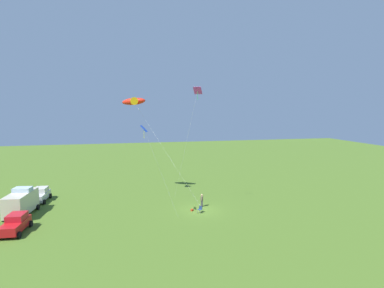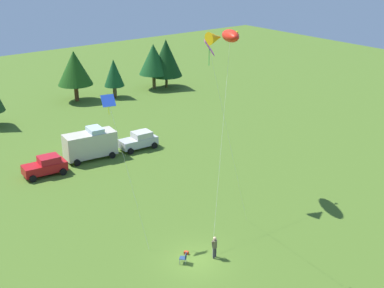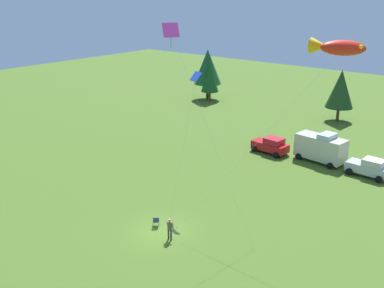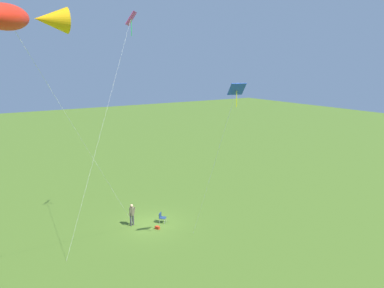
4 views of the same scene
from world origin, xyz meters
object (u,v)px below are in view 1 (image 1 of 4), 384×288
Objects in this scene: person_kite_flyer at (202,199)px; car_red_sedan at (16,224)px; folding_chair at (200,209)px; kite_diamond_blue at (145,131)px; kite_diamond_rainbow at (197,95)px; kite_large_fish at (134,101)px; van_camper_beige at (21,202)px; backpack_on_grass at (192,210)px; car_silver_compact at (40,195)px.

car_red_sedan is at bearing -3.76° from person_kite_flyer.
folding_chair is 20.75m from car_red_sedan.
kite_diamond_blue is 0.71× the size of kite_diamond_rainbow.
kite_large_fish reaches higher than folding_chair.
van_camper_beige is 0.38× the size of kite_large_fish.
backpack_on_grass is at bearing -78.36° from car_red_sedan.
car_red_sedan is 11.12m from car_silver_compact.
van_camper_beige reaches higher than folding_chair.
kite_large_fish is at bearing -42.89° from car_red_sedan.
person_kite_flyer is at bearing -152.02° from folding_chair.
backpack_on_grass is 0.07× the size of car_red_sedan.
kite_diamond_blue is (-1.58, 6.87, 10.07)m from folding_chair.
car_silver_compact is at bearing -0.79° from van_camper_beige.
van_camper_beige is 1.31× the size of car_silver_compact.
van_camper_beige reaches higher than car_silver_compact.
folding_chair is 0.15× the size of van_camper_beige.
person_kite_flyer is at bearing -75.34° from car_red_sedan.
backpack_on_grass is at bearing -144.51° from kite_large_fish.
person_kite_flyer is at bearing -87.92° from van_camper_beige.
person_kite_flyer is at bearing -105.95° from car_silver_compact.
car_red_sedan reaches higher than person_kite_flyer.
kite_diamond_rainbow is (-1.83, -21.85, 13.25)m from van_camper_beige.
person_kite_flyer is 0.12× the size of kite_large_fish.
person_kite_flyer is 21.80m from car_red_sedan.
car_silver_compact is at bearing -32.29° from person_kite_flyer.
kite_diamond_blue reaches higher than car_silver_compact.
person_kite_flyer is 0.41× the size of car_silver_compact.
van_camper_beige is at bearing 81.35° from backpack_on_grass.
van_camper_beige is 5.67m from car_silver_compact.
kite_diamond_blue reaches higher than person_kite_flyer.
backpack_on_grass is 22.03m from car_silver_compact.
folding_chair is at bearing -111.73° from car_silver_compact.
kite_large_fish is (6.32, -14.15, 12.54)m from van_camper_beige.
van_camper_beige is at bearing 69.40° from kite_diamond_blue.
folding_chair is 0.06× the size of kite_large_fish.
kite_diamond_rainbow is at bearing -13.50° from person_kite_flyer.
car_silver_compact is 0.29× the size of kite_large_fish.
kite_diamond_rainbow is (1.35, -0.92, 14.78)m from backpack_on_grass.
van_camper_beige is at bearing 175.28° from car_silver_compact.
kite_large_fish is at bearing 43.38° from kite_diamond_rainbow.
person_kite_flyer is 23.06m from car_silver_compact.
car_silver_compact is (11.11, 0.36, 0.00)m from car_red_sedan.
car_red_sedan is 22.05m from kite_large_fish.
car_red_sedan is at bearing -175.36° from car_silver_compact.
folding_chair is at bearing 56.46° from person_kite_flyer.
backpack_on_grass is 0.02× the size of kite_diamond_rainbow.
folding_chair is 23.13m from car_silver_compact.
car_silver_compact is (5.58, -0.74, -0.69)m from van_camper_beige.
kite_large_fish is (10.34, 7.63, 13.70)m from folding_chair.
car_silver_compact is 18.86m from kite_large_fish.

